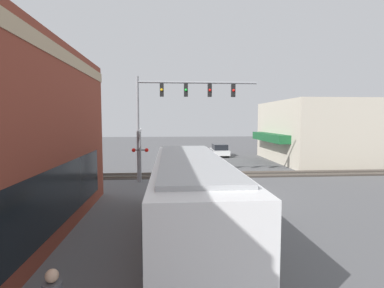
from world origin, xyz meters
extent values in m
plane|color=#565659|center=(0.00, 0.00, 0.00)|extent=(120.00, 120.00, 0.00)
cube|color=tan|center=(-8.27, 7.65, 6.84)|extent=(17.77, 0.36, 0.50)
cube|color=black|center=(-8.27, 7.55, 1.70)|extent=(14.76, 0.12, 2.20)
cube|color=beige|center=(13.00, -11.32, 3.17)|extent=(12.13, 7.64, 6.34)
cube|color=#19592D|center=(13.00, -6.95, 2.60)|extent=(8.49, 1.20, 0.80)
cube|color=white|center=(-6.63, 2.80, 1.69)|extent=(11.14, 2.55, 2.53)
cube|color=black|center=(-6.63, 2.80, 2.07)|extent=(10.92, 2.59, 1.06)
cube|color=gold|center=(-6.63, 2.80, 0.59)|extent=(10.92, 2.58, 0.24)
cube|color=#A5A8AA|center=(-6.63, 2.80, 3.01)|extent=(9.47, 2.17, 0.12)
cylinder|color=black|center=(-3.26, 2.80, 0.50)|extent=(1.00, 2.57, 1.00)
cylinder|color=black|center=(-10.40, 2.80, 0.50)|extent=(1.00, 2.57, 1.00)
cylinder|color=gray|center=(3.93, 5.75, 3.73)|extent=(0.20, 0.20, 7.46)
cylinder|color=gray|center=(3.93, 1.49, 7.06)|extent=(0.16, 8.50, 0.16)
cube|color=black|center=(3.93, 4.04, 6.51)|extent=(0.30, 0.27, 0.90)
sphere|color=yellow|center=(3.77, 4.04, 6.51)|extent=(0.20, 0.20, 0.20)
cube|color=black|center=(3.93, 2.34, 6.51)|extent=(0.30, 0.27, 0.90)
sphere|color=green|center=(3.77, 2.34, 6.51)|extent=(0.20, 0.20, 0.20)
cube|color=black|center=(3.93, 0.64, 6.51)|extent=(0.30, 0.27, 0.90)
sphere|color=red|center=(3.77, 0.64, 6.51)|extent=(0.20, 0.20, 0.20)
cube|color=black|center=(3.93, -1.06, 6.51)|extent=(0.30, 0.27, 0.90)
sphere|color=red|center=(3.77, -1.06, 6.51)|extent=(0.20, 0.20, 0.20)
cylinder|color=gray|center=(3.68, 5.58, 1.80)|extent=(0.14, 0.14, 3.60)
cube|color=white|center=(3.68, 5.58, 3.10)|extent=(1.41, 0.06, 1.41)
cube|color=white|center=(3.68, 5.58, 3.10)|extent=(1.41, 0.06, 1.41)
cylinder|color=#38383A|center=(3.68, 5.58, 2.30)|extent=(0.08, 0.90, 0.08)
sphere|color=red|center=(3.63, 5.13, 2.30)|extent=(0.28, 0.28, 0.28)
sphere|color=red|center=(3.63, 6.03, 2.30)|extent=(0.28, 0.28, 0.28)
cube|color=#332D28|center=(6.00, 0.00, 0.01)|extent=(2.60, 60.00, 0.03)
cube|color=#6B6056|center=(5.28, 0.00, 0.07)|extent=(0.07, 60.00, 0.15)
cube|color=#6B6056|center=(6.72, 0.00, 0.07)|extent=(0.07, 60.00, 0.15)
cube|color=#B7B7BC|center=(11.67, 0.20, 0.54)|extent=(4.24, 1.80, 0.57)
cube|color=black|center=(11.45, 0.20, 1.16)|extent=(2.33, 1.62, 0.68)
cylinder|color=black|center=(12.98, 0.20, 0.32)|extent=(0.64, 1.82, 0.64)
cylinder|color=black|center=(10.35, 0.20, 0.32)|extent=(0.64, 1.82, 0.64)
cube|color=silver|center=(18.49, -2.60, 0.53)|extent=(4.45, 1.80, 0.56)
cube|color=black|center=(18.26, -2.60, 1.15)|extent=(2.45, 1.62, 0.67)
cylinder|color=black|center=(19.87, -2.60, 0.32)|extent=(0.64, 1.82, 0.64)
cylinder|color=black|center=(17.11, -2.60, 0.32)|extent=(0.64, 1.82, 0.64)
sphere|color=tan|center=(-12.24, 5.65, 1.71)|extent=(0.23, 0.23, 0.23)
cylinder|color=#473828|center=(-7.12, 0.97, 0.44)|extent=(0.28, 0.28, 0.87)
cylinder|color=maroon|center=(-7.12, 0.97, 1.23)|extent=(0.34, 0.34, 0.73)
sphere|color=tan|center=(-7.12, 0.97, 1.71)|extent=(0.24, 0.24, 0.24)
camera|label=1|loc=(-17.45, 3.60, 4.44)|focal=28.00mm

